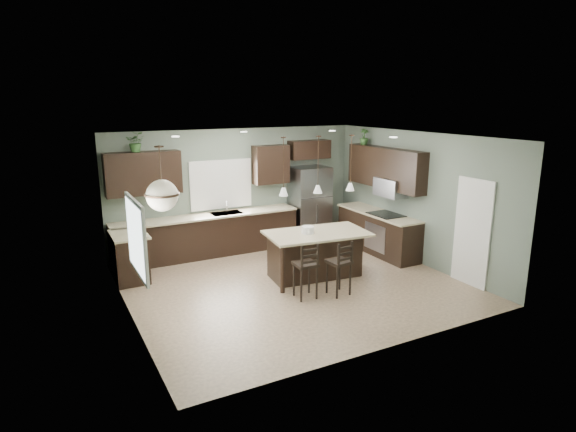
{
  "coord_description": "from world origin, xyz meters",
  "views": [
    {
      "loc": [
        -4.14,
        -7.58,
        3.46
      ],
      "look_at": [
        0.1,
        0.4,
        1.25
      ],
      "focal_mm": 30.0,
      "sensor_mm": 36.0,
      "label": 1
    }
  ],
  "objects_px": {
    "kitchen_island": "(317,255)",
    "bar_stool_center": "(339,268)",
    "refrigerator": "(309,204)",
    "serving_dish": "(308,230)",
    "bar_stool_left": "(305,270)",
    "plant_back_left": "(136,142)"
  },
  "relations": [
    {
      "from": "bar_stool_left",
      "to": "bar_stool_center",
      "type": "bearing_deg",
      "value": -10.1
    },
    {
      "from": "refrigerator",
      "to": "bar_stool_left",
      "type": "distance_m",
      "value": 3.62
    },
    {
      "from": "serving_dish",
      "to": "plant_back_left",
      "type": "xyz_separation_m",
      "value": [
        -2.65,
        2.41,
        1.61
      ]
    },
    {
      "from": "serving_dish",
      "to": "bar_stool_left",
      "type": "relative_size",
      "value": 0.23
    },
    {
      "from": "kitchen_island",
      "to": "bar_stool_left",
      "type": "distance_m",
      "value": 1.05
    },
    {
      "from": "serving_dish",
      "to": "bar_stool_center",
      "type": "height_order",
      "value": "serving_dish"
    },
    {
      "from": "refrigerator",
      "to": "serving_dish",
      "type": "relative_size",
      "value": 7.71
    },
    {
      "from": "plant_back_left",
      "to": "kitchen_island",
      "type": "bearing_deg",
      "value": -40.46
    },
    {
      "from": "refrigerator",
      "to": "serving_dish",
      "type": "distance_m",
      "value": 2.66
    },
    {
      "from": "kitchen_island",
      "to": "bar_stool_center",
      "type": "bearing_deg",
      "value": -89.83
    },
    {
      "from": "refrigerator",
      "to": "plant_back_left",
      "type": "relative_size",
      "value": 4.47
    },
    {
      "from": "kitchen_island",
      "to": "serving_dish",
      "type": "distance_m",
      "value": 0.57
    },
    {
      "from": "serving_dish",
      "to": "bar_stool_center",
      "type": "relative_size",
      "value": 0.24
    },
    {
      "from": "kitchen_island",
      "to": "bar_stool_center",
      "type": "height_order",
      "value": "bar_stool_center"
    },
    {
      "from": "refrigerator",
      "to": "plant_back_left",
      "type": "height_order",
      "value": "plant_back_left"
    },
    {
      "from": "refrigerator",
      "to": "bar_stool_left",
      "type": "height_order",
      "value": "refrigerator"
    },
    {
      "from": "bar_stool_left",
      "to": "kitchen_island",
      "type": "bearing_deg",
      "value": 51.26
    },
    {
      "from": "bar_stool_left",
      "to": "refrigerator",
      "type": "bearing_deg",
      "value": 62.26
    },
    {
      "from": "kitchen_island",
      "to": "bar_stool_center",
      "type": "relative_size",
      "value": 1.93
    },
    {
      "from": "refrigerator",
      "to": "kitchen_island",
      "type": "xyz_separation_m",
      "value": [
        -1.17,
        -2.3,
        -0.46
      ]
    },
    {
      "from": "refrigerator",
      "to": "serving_dish",
      "type": "xyz_separation_m",
      "value": [
        -1.37,
        -2.28,
        0.07
      ]
    },
    {
      "from": "bar_stool_left",
      "to": "plant_back_left",
      "type": "height_order",
      "value": "plant_back_left"
    }
  ]
}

